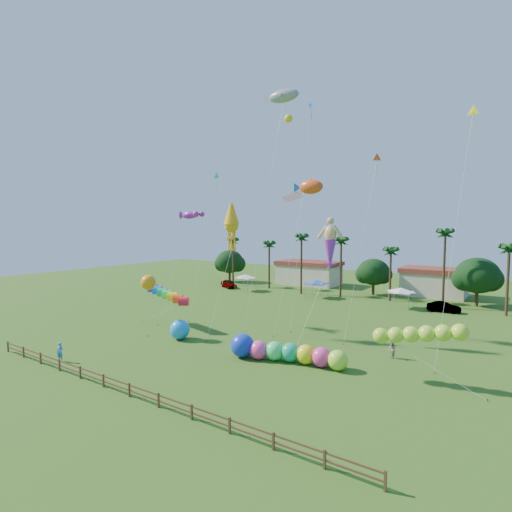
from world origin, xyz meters
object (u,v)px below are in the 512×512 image
Objects in this scene: blue_ball at (180,330)px; spectator_a at (60,352)px; spectator_b at (392,350)px; caterpillar_inflatable at (283,352)px; car_a at (229,284)px; car_b at (444,307)px.

spectator_a is at bearing -109.24° from blue_ball.
caterpillar_inflatable reaches higher than spectator_b.
blue_ball reaches higher than car_a.
caterpillar_inflatable is at bearing 0.19° from blue_ball.
car_a is at bearing 121.71° from caterpillar_inflatable.
car_a is 2.71× the size of spectator_a.
car_a is 43.00m from caterpillar_inflatable.
car_a is at bearing 88.82° from spectator_a.
spectator_a is 0.16× the size of caterpillar_inflatable.
caterpillar_inflatable is at bearing 159.60° from car_b.
blue_ball is at bearing -109.19° from spectator_b.
spectator_b is 10.08m from caterpillar_inflatable.
blue_ball is (-20.44, -6.46, 0.24)m from spectator_b.
blue_ball is (-20.98, -30.34, 0.33)m from car_b.
spectator_b is 0.77× the size of blue_ball.
caterpillar_inflatable is at bearing -106.98° from car_a.
car_b is at bearing 61.86° from caterpillar_inflatable.
caterpillar_inflatable is (-8.32, -30.29, 0.20)m from car_b.
car_b is 31.42m from caterpillar_inflatable.
spectator_b is at bearing 26.73° from caterpillar_inflatable.
blue_ball is at bearing 51.51° from spectator_a.
caterpillar_inflatable reaches higher than blue_ball.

